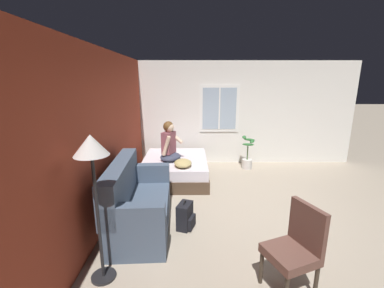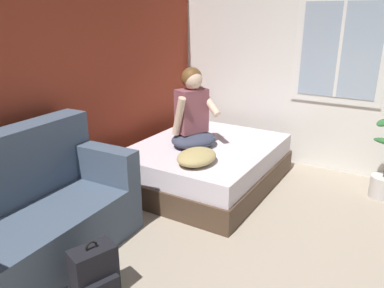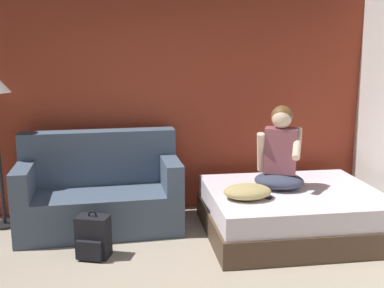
# 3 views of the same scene
# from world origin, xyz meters

# --- Properties ---
(ground_plane) EXTENTS (40.00, 40.00, 0.00)m
(ground_plane) POSITION_xyz_m (0.00, 0.00, 0.00)
(ground_plane) COLOR tan
(wall_back_accent) EXTENTS (10.93, 0.16, 2.70)m
(wall_back_accent) POSITION_xyz_m (0.00, 2.56, 1.35)
(wall_back_accent) COLOR #993823
(wall_back_accent) RESTS_ON ground
(wall_side_with_window) EXTENTS (0.19, 6.37, 2.70)m
(wall_side_with_window) POSITION_xyz_m (3.05, 0.01, 1.35)
(wall_side_with_window) COLOR silver
(wall_side_with_window) RESTS_ON ground
(bed) EXTENTS (1.81, 1.47, 0.48)m
(bed) POSITION_xyz_m (1.80, 1.51, 0.24)
(bed) COLOR #4C3828
(bed) RESTS_ON ground
(couch) EXTENTS (1.74, 0.90, 1.04)m
(couch) POSITION_xyz_m (-0.22, 1.99, 0.39)
(couch) COLOR #47566B
(couch) RESTS_ON ground
(side_chair) EXTENTS (0.60, 0.60, 0.98)m
(side_chair) POSITION_xyz_m (-1.46, 0.06, 0.53)
(side_chair) COLOR #382D23
(side_chair) RESTS_ON ground
(person_seated) EXTENTS (0.65, 0.61, 0.88)m
(person_seated) POSITION_xyz_m (1.68, 1.62, 0.84)
(person_seated) COLOR #383D51
(person_seated) RESTS_ON bed
(backpack) EXTENTS (0.34, 0.30, 0.46)m
(backpack) POSITION_xyz_m (-0.26, 1.24, 0.19)
(backpack) COLOR black
(backpack) RESTS_ON ground
(throw_pillow) EXTENTS (0.50, 0.39, 0.14)m
(throw_pillow) POSITION_xyz_m (1.25, 1.32, 0.55)
(throw_pillow) COLOR tan
(throw_pillow) RESTS_ON bed
(cell_phone) EXTENTS (0.16, 0.14, 0.01)m
(cell_phone) POSITION_xyz_m (1.42, 1.31, 0.48)
(cell_phone) COLOR black
(cell_phone) RESTS_ON bed
(floor_lamp) EXTENTS (0.36, 0.36, 1.70)m
(floor_lamp) POSITION_xyz_m (-1.28, 2.17, 1.43)
(floor_lamp) COLOR black
(floor_lamp) RESTS_ON ground
(potted_plant) EXTENTS (0.39, 0.37, 0.85)m
(potted_plant) POSITION_xyz_m (2.47, -0.30, 0.30)
(potted_plant) COLOR silver
(potted_plant) RESTS_ON ground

